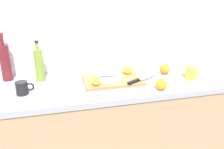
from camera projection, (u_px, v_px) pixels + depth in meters
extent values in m
cube|color=white|center=(88.00, 27.00, 1.85)|extent=(3.20, 0.05, 2.50)
cube|color=#9E7A56|center=(97.00, 137.00, 1.85)|extent=(2.00, 0.58, 0.86)
cube|color=gray|center=(96.00, 85.00, 1.69)|extent=(2.00, 0.60, 0.04)
cube|color=olive|center=(112.00, 80.00, 1.71)|extent=(0.42, 0.29, 0.02)
cylinder|color=white|center=(108.00, 77.00, 1.71)|extent=(0.21, 0.21, 0.01)
ellipsoid|color=gray|center=(108.00, 74.00, 1.70)|extent=(0.16, 0.07, 0.04)
cube|color=silver|center=(147.00, 76.00, 1.72)|extent=(0.17, 0.12, 0.00)
cube|color=black|center=(134.00, 82.00, 1.62)|extent=(0.11, 0.07, 0.02)
sphere|color=yellow|center=(96.00, 81.00, 1.58)|extent=(0.06, 0.06, 0.06)
sphere|color=yellow|center=(128.00, 70.00, 1.78)|extent=(0.07, 0.07, 0.07)
cylinder|color=olive|center=(39.00, 66.00, 1.68)|extent=(0.06, 0.06, 0.23)
cylinder|color=olive|center=(37.00, 46.00, 1.63)|extent=(0.03, 0.03, 0.05)
cylinder|color=black|center=(36.00, 42.00, 1.62)|extent=(0.03, 0.03, 0.02)
cylinder|color=#59191E|center=(5.00, 63.00, 1.69)|extent=(0.07, 0.07, 0.26)
cylinder|color=#59191E|center=(2.00, 40.00, 1.63)|extent=(0.03, 0.03, 0.07)
cylinder|color=maroon|center=(0.00, 34.00, 1.61)|extent=(0.03, 0.03, 0.02)
cylinder|color=yellow|center=(191.00, 73.00, 1.73)|extent=(0.08, 0.08, 0.10)
torus|color=yellow|center=(197.00, 72.00, 1.74)|extent=(0.06, 0.01, 0.06)
cylinder|color=black|center=(22.00, 88.00, 1.49)|extent=(0.08, 0.08, 0.09)
torus|color=black|center=(30.00, 87.00, 1.50)|extent=(0.06, 0.01, 0.06)
sphere|color=orange|center=(161.00, 84.00, 1.55)|extent=(0.08, 0.08, 0.08)
sphere|color=orange|center=(165.00, 69.00, 1.84)|extent=(0.08, 0.08, 0.08)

